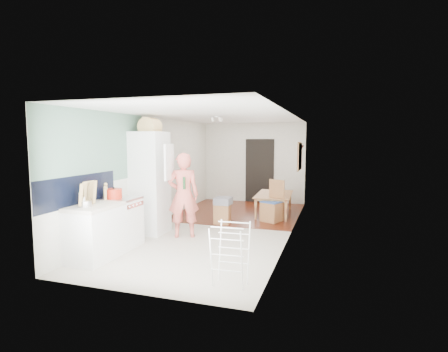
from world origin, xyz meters
The scene contains 32 objects.
room_shell centered at (0.00, 0.00, 1.25)m, with size 3.20×7.00×2.50m, color silver, non-canonical shape.
floor centered at (0.00, 0.00, 0.00)m, with size 3.20×7.00×0.01m, color beige.
wood_floor_overlay centered at (0.00, 1.85, 0.01)m, with size 3.20×3.30×0.01m, color #5D2215.
sage_wall_panel centered at (-1.59, -2.00, 1.85)m, with size 0.02×3.00×1.30m, color slate.
tile_splashback centered at (-1.59, -2.55, 1.15)m, with size 0.02×1.90×0.50m, color black.
doorway_recess centered at (0.20, 3.48, 1.00)m, with size 0.90×0.04×2.00m, color black.
base_cabinet centered at (-1.30, -2.55, 0.43)m, with size 0.60×0.90×0.86m, color white.
worktop centered at (-1.30, -2.55, 0.89)m, with size 0.62×0.92×0.06m, color #F1E1CD.
range_cooker centered at (-1.30, -1.80, 0.44)m, with size 0.60×0.60×0.88m, color white.
cooker_top centered at (-1.30, -1.80, 0.90)m, with size 0.60×0.60×0.04m, color silver.
fridge_housing centered at (-1.27, -0.78, 1.07)m, with size 0.66×0.66×2.15m, color white.
fridge_door centered at (-0.66, -1.08, 1.55)m, with size 0.56×0.04×0.70m, color white.
fridge_interior centered at (-0.96, -0.78, 1.55)m, with size 0.02×0.52×0.66m, color white.
pinboard centered at (1.58, 1.90, 1.55)m, with size 0.03×0.90×0.70m, color tan.
pinboard_frame centered at (1.57, 1.90, 1.55)m, with size 0.01×0.94×0.74m, color #A77C46.
wall_sconce centered at (1.54, 2.55, 1.75)m, with size 0.18×0.18×0.16m, color maroon.
person centered at (-0.46, -0.86, 1.02)m, with size 0.74×0.49×2.04m, color #E7685B.
dining_table centered at (0.98, 1.77, 0.24)m, with size 1.36×0.76×0.48m, color #A77C46.
dining_chair centered at (1.03, 0.99, 0.50)m, with size 0.42×0.42×1.01m, color #A77C46, non-canonical shape.
stool centered at (-0.05, 0.43, 0.23)m, with size 0.36×0.36×0.47m, color #A77C46, non-canonical shape.
grey_drape centered at (-0.02, 0.42, 0.55)m, with size 0.37×0.37×0.17m, color slate.
drying_rack centered at (1.13, -2.87, 0.43)m, with size 0.44×0.40×0.86m, color white, non-canonical shape.
bread_bin centered at (-1.24, -0.77, 2.25)m, with size 0.40×0.38×0.21m, color #DDB26F, non-canonical shape.
red_casserole centered at (-1.38, -1.90, 1.01)m, with size 0.30×0.30×0.18m, color red.
steel_pan centered at (-1.33, -2.72, 0.97)m, with size 0.19×0.19×0.10m, color silver.
held_bottle centered at (-0.37, -1.01, 1.13)m, with size 0.05×0.05×0.25m, color #153F18.
bottle_a centered at (-1.43, -2.50, 1.06)m, with size 0.06×0.06×0.28m, color #153F18.
bottle_b centered at (-1.45, -2.37, 1.05)m, with size 0.06×0.06×0.27m, color #153F18.
bottle_c centered at (-1.37, -2.75, 1.03)m, with size 0.09×0.09×0.23m, color silver.
pepper_mill_front centered at (-1.46, -2.02, 1.04)m, with size 0.06×0.06×0.23m, color #DDB26F.
pepper_mill_back centered at (-1.41, -2.10, 1.02)m, with size 0.05×0.05×0.20m, color #DDB26F.
chopping_boards centered at (-1.32, -2.66, 1.12)m, with size 0.04×0.30×0.41m, color #DDB26F, non-canonical shape.
Camera 1 is at (2.45, -7.28, 1.99)m, focal length 28.00 mm.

